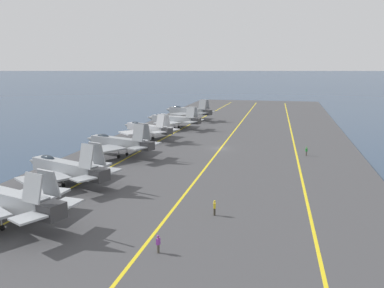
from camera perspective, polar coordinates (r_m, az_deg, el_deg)
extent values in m
plane|color=navy|center=(82.23, 4.04, -0.89)|extent=(2000.00, 2000.00, 0.00)
cube|color=#424244|center=(82.19, 4.04, -0.76)|extent=(223.57, 53.59, 0.40)
cube|color=yellow|center=(81.26, 14.36, -1.08)|extent=(201.16, 5.33, 0.01)
cube|color=yellow|center=(82.14, 4.04, -0.62)|extent=(201.21, 0.36, 0.01)
cube|color=yellow|center=(85.60, -5.75, -0.17)|extent=(201.08, 7.95, 0.01)
cube|color=#9EA3A8|center=(47.56, -24.95, -6.97)|extent=(5.36, 12.33, 1.87)
cube|color=#38383A|center=(42.02, -19.06, -8.87)|extent=(2.64, 2.54, 1.59)
cube|color=#9EA3A8|center=(49.57, -21.04, -6.68)|extent=(5.97, 5.61, 0.28)
cube|color=#9EA3A8|center=(41.69, -21.50, -5.78)|extent=(1.52, 2.49, 2.82)
cube|color=#9EA3A8|center=(42.88, -19.46, -5.17)|extent=(1.52, 2.49, 2.82)
cube|color=#9EA3A8|center=(41.01, -22.00, -9.58)|extent=(3.55, 3.34, 0.20)
cube|color=#9EA3A8|center=(43.83, -17.19, -7.91)|extent=(3.06, 2.65, 0.20)
cylinder|color=#B2B2B7|center=(46.48, -25.18, -9.84)|extent=(0.16, 0.16, 1.87)
cylinder|color=black|center=(46.70, -25.11, -10.58)|extent=(0.38, 0.64, 0.60)
cylinder|color=#B2B2B7|center=(47.90, -22.60, -9.02)|extent=(0.16, 0.16, 1.87)
cylinder|color=black|center=(48.12, -22.55, -9.73)|extent=(0.38, 0.64, 0.60)
cube|color=#93999E|center=(60.37, -17.49, -3.18)|extent=(5.96, 11.80, 1.85)
cone|color=#5B5E60|center=(65.80, -21.29, -2.27)|extent=(2.44, 2.73, 1.76)
cube|color=#38383A|center=(55.16, -12.84, -4.28)|extent=(2.67, 2.56, 1.57)
ellipsoid|color=#232D38|center=(62.98, -19.62, -1.91)|extent=(1.98, 3.07, 1.02)
cube|color=#93999E|center=(57.98, -20.14, -4.55)|extent=(7.70, 7.54, 0.28)
cube|color=#93999E|center=(62.59, -14.51, -3.08)|extent=(6.36, 5.80, 0.28)
cube|color=#93999E|center=(54.84, -14.61, -1.69)|extent=(1.72, 2.46, 3.23)
cube|color=#93999E|center=(56.11, -13.14, -1.33)|extent=(1.72, 2.46, 3.23)
cube|color=#93999E|center=(54.01, -14.98, -4.71)|extent=(3.56, 3.37, 0.20)
cube|color=#93999E|center=(57.05, -11.48, -3.70)|extent=(3.17, 2.74, 0.20)
cylinder|color=#B2B2B7|center=(64.19, -19.90, -3.99)|extent=(0.16, 0.16, 1.41)
cylinder|color=black|center=(64.30, -19.88, -4.34)|extent=(0.42, 0.64, 0.60)
cylinder|color=#B2B2B7|center=(59.09, -17.63, -5.13)|extent=(0.16, 0.16, 1.41)
cylinder|color=black|center=(59.20, -17.61, -5.51)|extent=(0.42, 0.64, 0.60)
cylinder|color=#B2B2B7|center=(60.66, -15.73, -4.60)|extent=(0.16, 0.16, 1.41)
cylinder|color=black|center=(60.77, -15.71, -4.97)|extent=(0.42, 0.64, 0.60)
cube|color=gray|center=(75.69, -10.42, 0.25)|extent=(5.14, 11.46, 1.68)
cone|color=#5B5E60|center=(80.20, -14.02, 0.71)|extent=(2.19, 2.56, 1.60)
cube|color=#38383A|center=(71.43, -6.28, -0.28)|extent=(2.41, 2.37, 1.43)
ellipsoid|color=#232D38|center=(77.87, -12.38, 1.07)|extent=(1.74, 2.95, 0.92)
cube|color=gray|center=(72.87, -12.07, -0.68)|extent=(7.45, 7.23, 0.28)
cube|color=gray|center=(78.30, -8.42, 0.27)|extent=(6.01, 5.35, 0.28)
cube|color=gray|center=(71.07, -7.55, 1.57)|extent=(1.56, 2.36, 3.02)
cube|color=gray|center=(72.44, -6.68, 1.78)|extent=(1.56, 2.36, 3.02)
cube|color=gray|center=(69.99, -7.69, -0.56)|extent=(3.49, 3.23, 0.20)
cube|color=gray|center=(73.47, -5.52, 0.05)|extent=(3.07, 2.54, 0.20)
cylinder|color=#B2B2B7|center=(78.88, -12.71, -0.70)|extent=(0.16, 0.16, 1.81)
cylinder|color=black|center=(79.00, -12.69, -1.12)|extent=(0.39, 0.64, 0.60)
cylinder|color=#B2B2B7|center=(74.42, -10.29, -1.31)|extent=(0.16, 0.16, 1.81)
cylinder|color=black|center=(74.55, -10.27, -1.76)|extent=(0.39, 0.64, 0.60)
cylinder|color=#B2B2B7|center=(76.17, -9.13, -0.98)|extent=(0.16, 0.16, 1.81)
cylinder|color=black|center=(76.29, -9.11, -1.42)|extent=(0.39, 0.64, 0.60)
cube|color=#A8AAAF|center=(91.92, -6.48, 2.25)|extent=(6.66, 10.63, 1.52)
cone|color=#5B5E60|center=(96.81, -9.09, 2.63)|extent=(2.28, 2.56, 1.44)
cube|color=#38383A|center=(87.16, -3.51, 1.81)|extent=(2.40, 2.43, 1.29)
ellipsoid|color=#232D38|center=(94.35, -7.89, 2.88)|extent=(2.03, 2.81, 0.83)
cube|color=#A8AAAF|center=(89.37, -8.01, 1.63)|extent=(7.48, 7.43, 0.28)
cube|color=#A8AAAF|center=(94.16, -4.70, 2.19)|extent=(6.71, 6.12, 0.28)
cube|color=#A8AAAF|center=(87.12, -4.46, 3.25)|extent=(1.79, 2.29, 2.83)
cube|color=#A8AAAF|center=(88.23, -3.72, 3.36)|extent=(1.79, 2.29, 2.83)
cube|color=#A8AAAF|center=(85.98, -4.73, 1.66)|extent=(3.52, 3.40, 0.20)
cube|color=#A8AAAF|center=(88.99, -2.74, 2.01)|extent=(3.33, 2.90, 0.20)
cylinder|color=#B2B2B7|center=(95.29, -8.15, 1.50)|extent=(0.16, 0.16, 1.84)
cylinder|color=black|center=(95.39, -8.14, 1.13)|extent=(0.48, 0.63, 0.60)
cylinder|color=#B2B2B7|center=(90.66, -6.46, 1.05)|extent=(0.16, 0.16, 1.84)
cylinder|color=black|center=(90.77, -6.45, 0.66)|extent=(0.48, 0.63, 0.60)
cylinder|color=#B2B2B7|center=(92.08, -5.49, 1.22)|extent=(0.16, 0.16, 1.84)
cylinder|color=black|center=(92.19, -5.48, 0.85)|extent=(0.48, 0.63, 0.60)
cube|color=#9EA3A8|center=(107.14, -2.76, 3.49)|extent=(4.71, 11.93, 1.67)
cone|color=#5B5E60|center=(110.81, -5.84, 3.70)|extent=(2.12, 2.59, 1.59)
cube|color=#38383A|center=(103.73, 0.61, 3.25)|extent=(2.36, 2.36, 1.42)
ellipsoid|color=#232D38|center=(108.92, -4.40, 4.02)|extent=(1.64, 3.03, 0.92)
cube|color=#9EA3A8|center=(104.22, -3.49, 2.96)|extent=(6.80, 6.89, 0.28)
cube|color=#9EA3A8|center=(109.83, -1.70, 3.40)|extent=(5.01, 5.24, 0.28)
cube|color=#9EA3A8|center=(103.28, -0.25, 4.43)|extent=(1.40, 2.39, 2.67)
cube|color=#9EA3A8|center=(104.82, 0.21, 4.53)|extent=(1.40, 2.39, 2.67)
cube|color=#9EA3A8|center=(102.00, -0.21, 3.11)|extent=(3.49, 3.23, 0.20)
cube|color=#9EA3A8|center=(105.92, 0.94, 3.41)|extent=(2.99, 2.49, 0.20)
cylinder|color=#B2B2B7|center=(109.68, -4.74, 2.78)|extent=(0.16, 0.16, 1.60)
cylinder|color=black|center=(109.75, -4.74, 2.52)|extent=(0.37, 0.64, 0.60)
cylinder|color=#B2B2B7|center=(105.77, -2.51, 2.49)|extent=(0.16, 0.16, 1.60)
cylinder|color=black|center=(105.85, -2.51, 2.23)|extent=(0.37, 0.64, 0.60)
cylinder|color=#B2B2B7|center=(107.77, -1.88, 2.66)|extent=(0.16, 0.16, 1.60)
cylinder|color=black|center=(107.84, -1.88, 2.40)|extent=(0.37, 0.64, 0.60)
cube|color=gray|center=(123.69, -0.67, 4.67)|extent=(6.00, 12.10, 1.77)
cone|color=#5B5E60|center=(127.82, -3.32, 4.86)|extent=(2.39, 2.77, 1.68)
cube|color=#38383A|center=(119.75, 2.22, 4.45)|extent=(2.61, 2.58, 1.50)
ellipsoid|color=#232D38|center=(125.72, -2.08, 5.15)|extent=(1.97, 3.14, 0.97)
cube|color=gray|center=(120.72, -1.43, 4.23)|extent=(7.21, 7.26, 0.28)
cube|color=gray|center=(126.36, 0.36, 4.55)|extent=(5.68, 5.87, 0.28)
cube|color=gray|center=(119.41, 1.45, 5.54)|extent=(1.65, 2.48, 2.80)
cube|color=gray|center=(120.98, 1.92, 5.61)|extent=(1.65, 2.48, 2.80)
cube|color=gray|center=(118.09, 1.43, 4.36)|extent=(3.59, 3.43, 0.20)
cube|color=gray|center=(121.95, 2.58, 4.56)|extent=(3.18, 2.80, 0.20)
cylinder|color=#B2B2B7|center=(126.51, -2.38, 3.98)|extent=(0.16, 0.16, 1.84)
cylinder|color=black|center=(126.59, -2.38, 3.70)|extent=(0.42, 0.64, 0.60)
cylinder|color=#B2B2B7|center=(122.20, -0.52, 3.74)|extent=(0.16, 0.16, 1.84)
cylinder|color=black|center=(122.28, -0.51, 3.45)|extent=(0.42, 0.64, 0.60)
cylinder|color=#B2B2B7|center=(124.24, 0.13, 3.86)|extent=(0.16, 0.16, 1.84)
cylinder|color=black|center=(124.32, 0.13, 3.58)|extent=(0.42, 0.64, 0.60)
cylinder|color=#4C473D|center=(37.92, -4.75, -14.42)|extent=(0.24, 0.24, 0.82)
cube|color=purple|center=(37.62, -4.77, -13.46)|extent=(0.43, 0.33, 0.58)
sphere|color=#9E7051|center=(37.45, -4.78, -12.88)|extent=(0.22, 0.22, 0.22)
sphere|color=purple|center=(37.43, -4.78, -12.79)|extent=(0.24, 0.24, 0.24)
cylinder|color=#4C473D|center=(78.30, 15.74, -1.30)|extent=(0.24, 0.24, 0.82)
cube|color=green|center=(78.16, 15.77, -0.80)|extent=(0.31, 0.41, 0.58)
sphere|color=beige|center=(78.08, 15.79, -0.50)|extent=(0.22, 0.22, 0.22)
sphere|color=green|center=(78.07, 15.79, -0.46)|extent=(0.24, 0.24, 0.24)
cylinder|color=#383328|center=(46.37, 3.17, -9.47)|extent=(0.24, 0.24, 0.86)
cube|color=yellow|center=(46.12, 3.18, -8.62)|extent=(0.42, 0.33, 0.61)
sphere|color=tan|center=(45.97, 3.19, -8.11)|extent=(0.22, 0.22, 0.22)
sphere|color=yellow|center=(45.95, 3.19, -8.04)|extent=(0.24, 0.24, 0.24)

